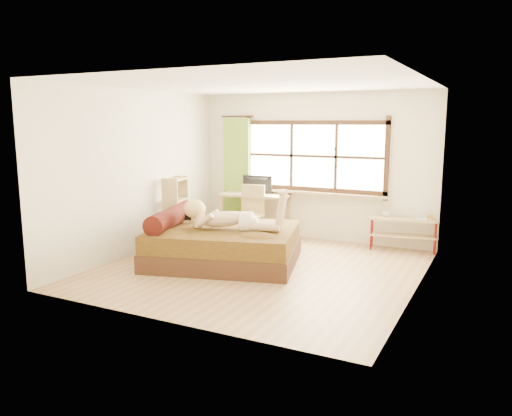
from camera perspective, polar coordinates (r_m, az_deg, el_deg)
The scene contains 18 objects.
floor at distance 7.52m, azimuth 0.38°, elevation -6.97°, with size 4.50×4.50×0.00m, color #9E754C.
ceiling at distance 7.22m, azimuth 0.41°, elevation 14.02°, with size 4.50×4.50×0.00m, color white.
wall_back at distance 9.30m, azimuth 6.61°, elevation 4.68°, with size 4.50×4.50×0.00m, color silver.
wall_front at distance 5.34m, azimuth -10.43°, elevation 0.82°, with size 4.50×4.50×0.00m, color silver.
wall_left at distance 8.48m, azimuth -13.37°, elevation 3.99°, with size 4.50×4.50×0.00m, color silver.
wall_right at distance 6.56m, azimuth 18.27°, elevation 2.14°, with size 4.50×4.50×0.00m, color silver.
window at distance 9.26m, azimuth 6.56°, elevation 5.65°, with size 2.80×0.16×1.46m.
curtain at distance 9.86m, azimuth -2.16°, elevation 3.85°, with size 0.55×0.10×2.20m, color olive.
bed at distance 7.81m, azimuth -4.02°, elevation -4.07°, with size 2.61×2.30×0.84m.
woman at distance 7.56m, azimuth -2.89°, elevation 0.01°, with size 1.55×0.44×0.66m, color #D1AC86, non-canonical shape.
kitten at distance 8.18m, azimuth -7.66°, elevation -0.74°, with size 0.33×0.13×0.27m, color black, non-canonical shape.
desk at distance 9.53m, azimuth -0.10°, elevation 0.99°, with size 1.36×0.72×0.82m.
monitor at distance 9.53m, azimuth 0.03°, elevation 2.68°, with size 0.59×0.08×0.34m, color black.
chair at distance 9.20m, azimuth -0.61°, elevation -0.21°, with size 0.50×0.50×1.03m.
pipe_shelf at distance 8.82m, azimuth 16.55°, elevation -2.08°, with size 1.16×0.46×0.64m.
cup at distance 8.84m, azimuth 14.63°, elevation -0.64°, with size 0.13×0.13×0.10m, color gray.
book at distance 8.76m, azimuth 17.81°, elevation -1.17°, with size 0.18×0.24×0.02m, color gray.
bookshelf at distance 9.10m, azimuth -9.15°, elevation -0.22°, with size 0.40×0.57×1.19m.
Camera 1 is at (3.21, -6.44, 2.17)m, focal length 35.00 mm.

